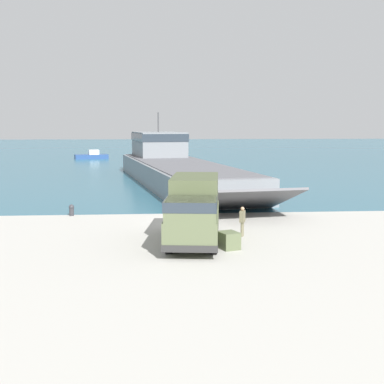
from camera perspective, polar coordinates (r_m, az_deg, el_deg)
ground_plane at (r=33.28m, az=0.73°, el=-3.30°), size 240.00×240.00×0.00m
water_surface at (r=126.30m, az=-3.13°, el=4.49°), size 240.00×180.00×0.01m
landing_craft at (r=57.50m, az=-2.01°, el=2.98°), size 13.40×40.69×7.51m
military_truck at (r=27.54m, az=0.21°, el=-1.90°), size 3.53×7.83×3.35m
soldier_on_ramp at (r=29.23m, az=5.39°, el=-2.93°), size 0.39×0.50×1.64m
moored_boat_a at (r=88.01m, az=-4.88°, el=3.55°), size 3.96×5.30×1.30m
moored_boat_b at (r=96.09m, az=-10.64°, el=3.82°), size 6.18×3.91×1.57m
mooring_bollard at (r=36.64m, az=-12.73°, el=-1.85°), size 0.36×0.36×0.76m
cargo_crate at (r=26.41m, az=3.94°, el=-5.17°), size 1.14×1.24×0.84m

